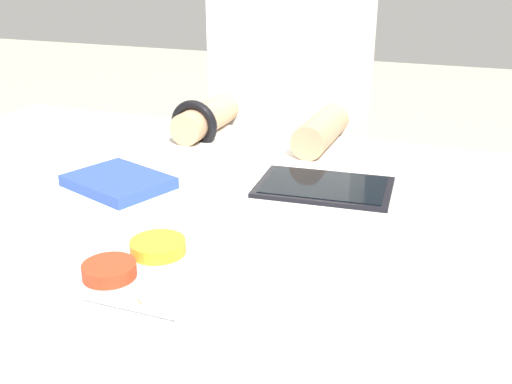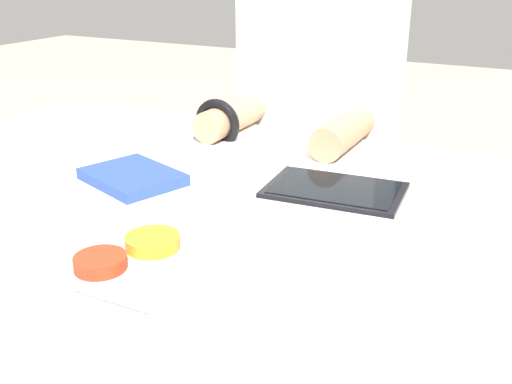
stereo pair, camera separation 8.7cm
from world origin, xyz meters
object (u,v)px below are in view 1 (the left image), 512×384
(thali_tray, at_px, (158,279))
(tablet_device, at_px, (324,187))
(red_notebook, at_px, (118,183))
(person_diner, at_px, (289,179))

(thali_tray, bearing_deg, tablet_device, 74.51)
(thali_tray, bearing_deg, red_notebook, 130.92)
(thali_tray, relative_size, red_notebook, 1.30)
(red_notebook, relative_size, person_diner, 0.17)
(red_notebook, relative_size, tablet_device, 0.84)
(red_notebook, bearing_deg, person_diner, 76.89)
(thali_tray, distance_m, tablet_device, 0.40)
(red_notebook, height_order, tablet_device, red_notebook)
(thali_tray, relative_size, person_diner, 0.22)
(thali_tray, distance_m, red_notebook, 0.36)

